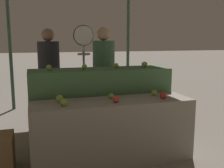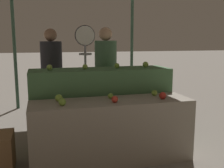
% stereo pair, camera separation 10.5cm
% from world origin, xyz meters
% --- Properties ---
extents(ground_plane, '(60.00, 60.00, 0.00)m').
position_xyz_m(ground_plane, '(0.00, 0.00, 0.00)').
color(ground_plane, gray).
extents(display_counter_front, '(1.96, 0.55, 0.77)m').
position_xyz_m(display_counter_front, '(0.00, 0.00, 0.39)').
color(display_counter_front, gray).
rests_on(display_counter_front, ground_plane).
extents(display_counter_back, '(1.96, 0.55, 1.10)m').
position_xyz_m(display_counter_back, '(0.00, 0.60, 0.55)').
color(display_counter_back, '#4C7A4C').
rests_on(display_counter_back, ground_plane).
extents(apple_front_0, '(0.08, 0.08, 0.08)m').
position_xyz_m(apple_front_0, '(-0.60, -0.10, 0.82)').
color(apple_front_0, '#7AA338').
rests_on(apple_front_0, display_counter_front).
extents(apple_front_1, '(0.08, 0.08, 0.08)m').
position_xyz_m(apple_front_1, '(0.00, -0.11, 0.81)').
color(apple_front_1, red).
rests_on(apple_front_1, display_counter_front).
extents(apple_front_2, '(0.09, 0.09, 0.09)m').
position_xyz_m(apple_front_2, '(0.62, -0.10, 0.82)').
color(apple_front_2, '#AD281E').
rests_on(apple_front_2, display_counter_front).
extents(apple_front_3, '(0.09, 0.09, 0.09)m').
position_xyz_m(apple_front_3, '(-0.63, 0.11, 0.82)').
color(apple_front_3, '#84AD3D').
rests_on(apple_front_3, display_counter_front).
extents(apple_front_4, '(0.07, 0.07, 0.07)m').
position_xyz_m(apple_front_4, '(0.01, 0.10, 0.81)').
color(apple_front_4, '#7AA338').
rests_on(apple_front_4, display_counter_front).
extents(apple_front_5, '(0.08, 0.08, 0.08)m').
position_xyz_m(apple_front_5, '(0.60, 0.11, 0.81)').
color(apple_front_5, '#84AD3D').
rests_on(apple_front_5, display_counter_front).
extents(apple_back_0, '(0.08, 0.08, 0.08)m').
position_xyz_m(apple_back_0, '(-0.70, 0.61, 1.14)').
color(apple_back_0, '#8EB247').
rests_on(apple_back_0, display_counter_back).
extents(apple_back_1, '(0.07, 0.07, 0.07)m').
position_xyz_m(apple_back_1, '(-0.22, 0.60, 1.13)').
color(apple_back_1, '#8EB247').
rests_on(apple_back_1, display_counter_back).
extents(apple_back_2, '(0.07, 0.07, 0.07)m').
position_xyz_m(apple_back_2, '(0.24, 0.61, 1.13)').
color(apple_back_2, '#84AD3D').
rests_on(apple_back_2, display_counter_back).
extents(apple_back_3, '(0.09, 0.09, 0.09)m').
position_xyz_m(apple_back_3, '(0.68, 0.61, 1.14)').
color(apple_back_3, '#8EB247').
rests_on(apple_back_3, display_counter_back).
extents(produce_scale, '(0.32, 0.20, 1.73)m').
position_xyz_m(produce_scale, '(-0.12, 1.14, 1.28)').
color(produce_scale, '#99999E').
rests_on(produce_scale, ground_plane).
extents(person_vendor_at_scale, '(0.48, 0.48, 1.71)m').
position_xyz_m(person_vendor_at_scale, '(0.27, 1.40, 0.98)').
color(person_vendor_at_scale, '#2D2D38').
rests_on(person_vendor_at_scale, ground_plane).
extents(person_customer_left, '(0.46, 0.46, 1.70)m').
position_xyz_m(person_customer_left, '(-0.62, 1.82, 0.97)').
color(person_customer_left, '#2D2D38').
rests_on(person_customer_left, ground_plane).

